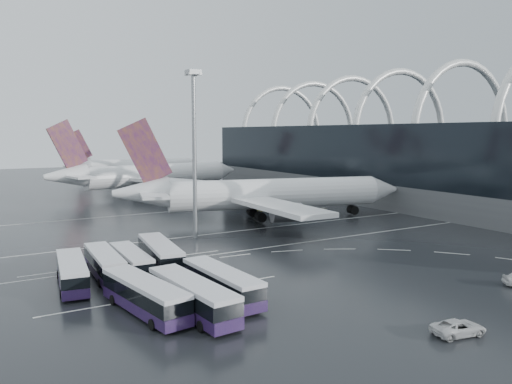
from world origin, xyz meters
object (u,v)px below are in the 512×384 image
airliner_main (261,195)px  airliner_gate_c (134,167)px  van_curve_a (458,328)px  bus_row_near_b (104,263)px  airliner_gate_b (148,176)px  bus_row_near_c (131,261)px  bus_row_near_d (160,254)px  floodlight_mast (194,134)px  bus_row_far_c (222,283)px  bus_row_near_a (72,272)px  gse_cart_belly_e (258,206)px  bus_row_far_b (192,296)px  gse_cart_belly_d (323,210)px  gse_cart_belly_b (290,207)px  bus_row_far_a (145,295)px

airliner_main → airliner_gate_c: size_ratio=1.13×
van_curve_a → bus_row_near_b: bearing=45.0°
airliner_gate_b → bus_row_near_c: bearing=-120.0°
airliner_gate_c → bus_row_near_d: bearing=-98.9°
bus_row_near_d → floodlight_mast: floodlight_mast is taller
bus_row_near_c → bus_row_far_c: size_ratio=0.91×
bus_row_near_b → bus_row_near_c: bearing=-93.5°
bus_row_far_c → van_curve_a: bus_row_far_c is taller
van_curve_a → bus_row_near_a: bearing=51.5°
airliner_main → bus_row_near_c: airliner_main is taller
bus_row_near_b → gse_cart_belly_e: bearing=-46.7°
bus_row_far_b → gse_cart_belly_e: bus_row_far_b is taller
bus_row_far_b → gse_cart_belly_e: (41.48, 57.09, -1.35)m
bus_row_near_c → gse_cart_belly_e: bearing=-45.3°
van_curve_a → bus_row_far_b: bearing=59.3°
bus_row_near_d → gse_cart_belly_e: size_ratio=7.20×
gse_cart_belly_d → van_curve_a: bearing=-118.0°
airliner_gate_c → gse_cart_belly_d: 104.13m
bus_row_near_d → bus_row_far_b: bearing=176.7°
van_curve_a → gse_cart_belly_e: van_curve_a is taller
airliner_gate_b → bus_row_far_b: size_ratio=4.36×
airliner_main → bus_row_far_b: airliner_main is taller
bus_row_far_b → floodlight_mast: bearing=-28.8°
bus_row_near_d → van_curve_a: bus_row_near_d is taller
bus_row_far_b → gse_cart_belly_e: 70.58m
gse_cart_belly_b → airliner_gate_b: bearing=112.9°
bus_row_near_c → gse_cart_belly_b: bus_row_near_c is taller
bus_row_near_c → bus_row_far_b: size_ratio=0.87×
bus_row_near_c → bus_row_far_c: bus_row_far_c is taller
bus_row_far_a → gse_cart_belly_b: 71.07m
bus_row_far_c → gse_cart_belly_d: size_ratio=7.14×
bus_row_near_b → bus_row_near_c: bus_row_near_b is taller
bus_row_near_a → gse_cart_belly_e: bearing=-43.5°
airliner_gate_b → airliner_gate_c: (10.93, 49.61, -0.56)m
bus_row_far_b → gse_cart_belly_d: size_ratio=7.52×
airliner_main → bus_row_far_a: 55.59m
floodlight_mast → gse_cart_belly_d: 41.07m
gse_cart_belly_d → gse_cart_belly_e: size_ratio=0.95×
bus_row_far_a → bus_row_far_c: (8.58, -0.02, -0.04)m
floodlight_mast → gse_cart_belly_e: (26.47, 23.53, -17.30)m
gse_cart_belly_b → gse_cart_belly_e: gse_cart_belly_b is taller
bus_row_near_b → bus_row_far_b: size_ratio=0.91×
airliner_gate_c → van_curve_a: 165.51m
bus_row_far_c → gse_cart_belly_b: bearing=-43.6°
airliner_gate_b → floodlight_mast: size_ratio=2.18×
airliner_gate_b → bus_row_near_c: size_ratio=5.04×
bus_row_near_a → bus_row_near_d: bus_row_near_d is taller
bus_row_near_d → gse_cart_belly_d: 54.18m
airliner_gate_c → airliner_gate_b: bearing=-95.9°
bus_row_near_a → bus_row_far_b: bus_row_far_b is taller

